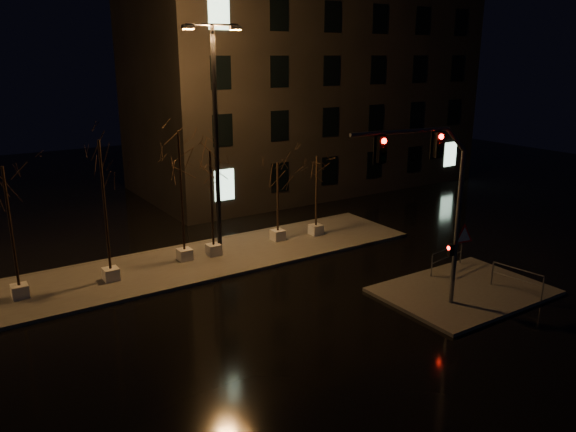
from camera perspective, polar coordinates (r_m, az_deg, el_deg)
ground at (r=23.18m, az=-1.72°, el=-8.95°), size 90.00×90.00×0.00m
median at (r=28.06m, az=-8.13°, el=-4.38°), size 22.00×5.00×0.15m
sidewalk_corner at (r=25.33m, az=17.39°, el=-7.29°), size 7.00×5.00×0.15m
building at (r=43.79m, az=1.65°, el=13.05°), size 25.00×12.00×15.00m
tree_0 at (r=24.63m, az=-26.70°, el=1.76°), size 1.80×1.80×5.65m
tree_1 at (r=24.98m, az=-18.42°, el=4.22°), size 1.80×1.80×6.43m
tree_2 at (r=26.69m, az=-10.96°, el=5.56°), size 1.80×1.80×6.48m
tree_3 at (r=27.31m, az=-7.85°, el=4.20°), size 1.80×1.80×5.41m
tree_4 at (r=29.54m, az=-1.07°, el=3.67°), size 1.80×1.80×4.36m
tree_5 at (r=30.50m, az=2.93°, el=4.31°), size 1.80×1.80×4.54m
traffic_signal_mast at (r=21.69m, az=14.85°, el=2.30°), size 5.80×0.93×7.14m
streetlight_main at (r=27.14m, az=-7.35°, el=8.96°), size 2.75×0.82×11.01m
guard_rail_a at (r=27.07m, az=15.87°, el=-3.88°), size 2.45×0.44×1.07m
guard_rail_b at (r=25.51m, az=22.25°, el=-5.75°), size 0.38×2.24×1.07m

